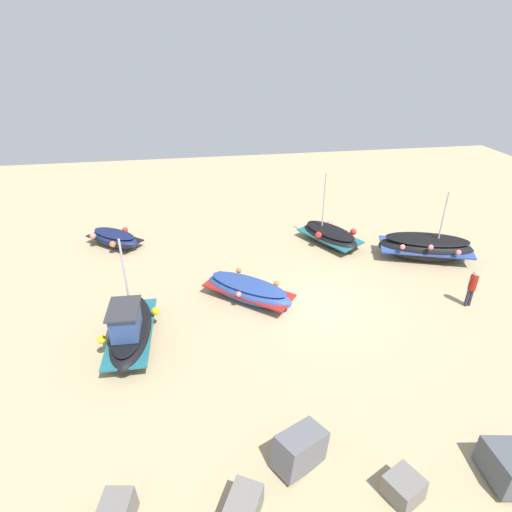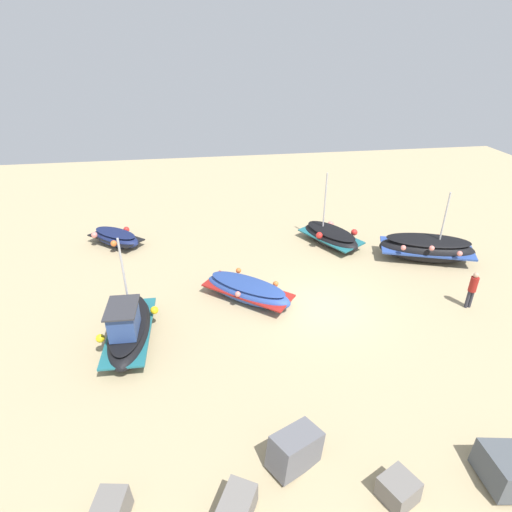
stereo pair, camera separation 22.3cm
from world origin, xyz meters
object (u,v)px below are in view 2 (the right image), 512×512
fishing_boat_1 (427,248)px  fishing_boat_3 (129,328)px  fishing_boat_2 (116,237)px  person_walking (473,288)px  fishing_boat_0 (248,290)px  fishing_boat_4 (331,236)px

fishing_boat_1 → fishing_boat_3: 14.79m
fishing_boat_2 → person_walking: 17.62m
fishing_boat_0 → fishing_boat_1: size_ratio=0.81×
fishing_boat_3 → fishing_boat_4: 12.03m
fishing_boat_0 → person_walking: size_ratio=2.39×
person_walking → fishing_boat_3: bearing=87.5°
fishing_boat_0 → person_walking: 9.33m
fishing_boat_0 → fishing_boat_4: size_ratio=1.01×
person_walking → fishing_boat_2: bearing=58.4°
fishing_boat_0 → fishing_boat_1: bearing=53.1°
fishing_boat_4 → fishing_boat_1: bearing=30.7°
fishing_boat_0 → fishing_boat_2: size_ratio=1.23×
fishing_boat_0 → fishing_boat_4: 7.01m
fishing_boat_0 → person_walking: bearing=27.7°
fishing_boat_3 → fishing_boat_0: bearing=116.3°
fishing_boat_2 → fishing_boat_4: size_ratio=0.82×
fishing_boat_2 → fishing_boat_4: 11.71m
fishing_boat_0 → fishing_boat_3: 5.17m
fishing_boat_3 → person_walking: bearing=92.6°
fishing_boat_1 → fishing_boat_2: size_ratio=1.52×
fishing_boat_1 → fishing_boat_4: bearing=-11.3°
fishing_boat_2 → fishing_boat_3: 8.71m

